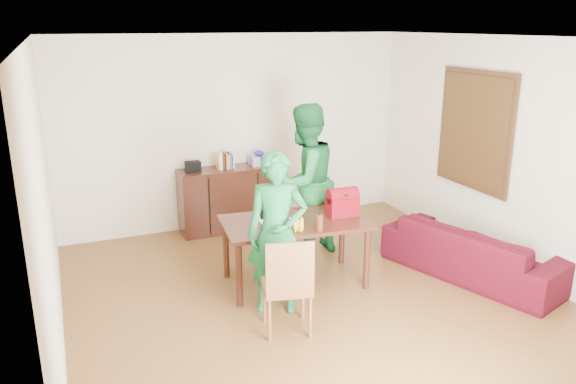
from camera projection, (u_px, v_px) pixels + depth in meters
name	position (u px, v px, depth m)	size (l,w,h in m)	color
room	(317.00, 181.00, 5.64)	(5.20, 5.70, 2.90)	#452911
table	(295.00, 229.00, 6.20)	(1.67, 1.06, 0.74)	black
chair	(287.00, 304.00, 5.31)	(0.53, 0.51, 0.97)	brown
person_near	(277.00, 233.00, 5.56)	(0.61, 0.40, 1.66)	#166634
person_far	(304.00, 182.00, 6.88)	(0.93, 0.73, 1.92)	#16642C
laptop	(279.00, 219.00, 6.08)	(0.38, 0.29, 0.25)	white
bananas	(298.00, 229.00, 5.84)	(0.16, 0.10, 0.06)	gold
bottle	(320.00, 221.00, 5.86)	(0.07, 0.07, 0.20)	#5E2515
red_bag	(342.00, 205.00, 6.31)	(0.34, 0.20, 0.25)	maroon
sofa	(473.00, 251.00, 6.48)	(2.08, 0.81, 0.61)	#340606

